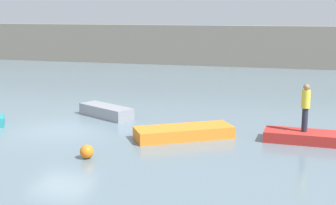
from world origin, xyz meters
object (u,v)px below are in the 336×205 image
rowboat_orange (184,132)px  person_yellow_shirt (306,105)px  rowboat_red (304,137)px  rowboat_grey (106,111)px  mooring_buoy (87,152)px

rowboat_orange → person_yellow_shirt: 4.70m
rowboat_red → person_yellow_shirt: person_yellow_shirt is taller
rowboat_grey → person_yellow_shirt: bearing=15.6°
rowboat_grey → mooring_buoy: (1.84, -6.02, -0.03)m
mooring_buoy → rowboat_red: bearing=29.9°
rowboat_orange → mooring_buoy: bearing=-159.1°
rowboat_orange → mooring_buoy: size_ratio=8.07×
rowboat_grey → person_yellow_shirt: person_yellow_shirt is taller
rowboat_orange → rowboat_red: size_ratio=1.30×
rowboat_grey → mooring_buoy: rowboat_grey is taller
rowboat_grey → rowboat_orange: rowboat_grey is taller
rowboat_orange → mooring_buoy: mooring_buoy is taller
person_yellow_shirt → mooring_buoy: (-7.03, -4.05, -1.18)m
person_yellow_shirt → rowboat_red: bearing=180.0°
rowboat_grey → rowboat_red: size_ratio=0.98×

